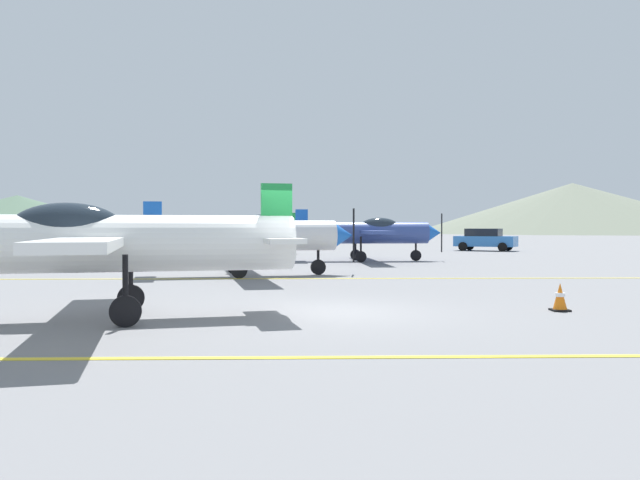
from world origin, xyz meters
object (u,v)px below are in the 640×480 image
airplane_back (239,231)px  airplane_far (368,232)px  airplane_near (101,241)px  car_sedan (485,239)px  traffic_cone_front (560,297)px  airplane_mid (250,234)px

airplane_back → airplane_far: bearing=-49.3°
airplane_near → car_sedan: airplane_near is taller
airplane_far → car_sedan: airplane_far is taller
airplane_far → traffic_cone_front: (2.10, -19.69, -1.20)m
airplane_near → traffic_cone_front: 9.36m
car_sedan → traffic_cone_front: 34.33m
airplane_near → airplane_back: 29.32m
airplane_far → airplane_back: bearing=130.7°
airplane_far → airplane_near: bearing=-109.0°
airplane_mid → airplane_back: (-2.22, 18.45, 0.00)m
airplane_near → traffic_cone_front: size_ratio=14.92×
airplane_far → traffic_cone_front: size_ratio=14.93×
car_sedan → traffic_cone_front: size_ratio=7.84×
traffic_cone_front → airplane_near: bearing=-173.8°
airplane_back → car_sedan: airplane_back is taller
airplane_back → traffic_cone_front: (9.51, -28.32, -1.20)m
airplane_near → airplane_far: size_ratio=1.00×
airplane_near → traffic_cone_front: airplane_near is taller
airplane_back → airplane_near: bearing=-89.4°
airplane_near → traffic_cone_front: bearing=6.2°
airplane_mid → airplane_far: same height
airplane_near → airplane_far: bearing=71.0°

